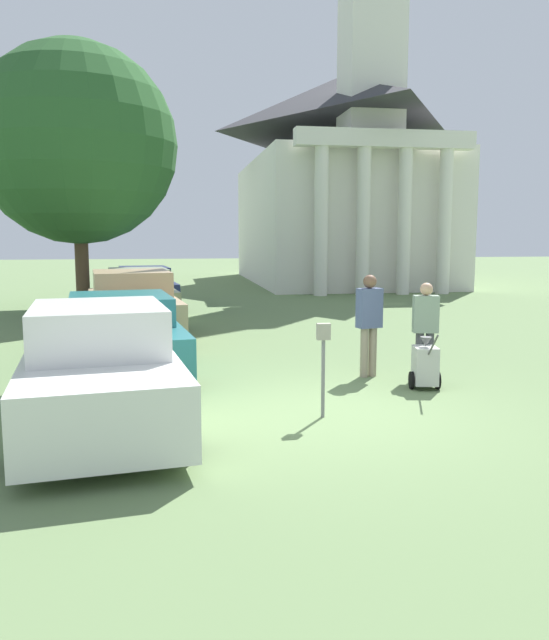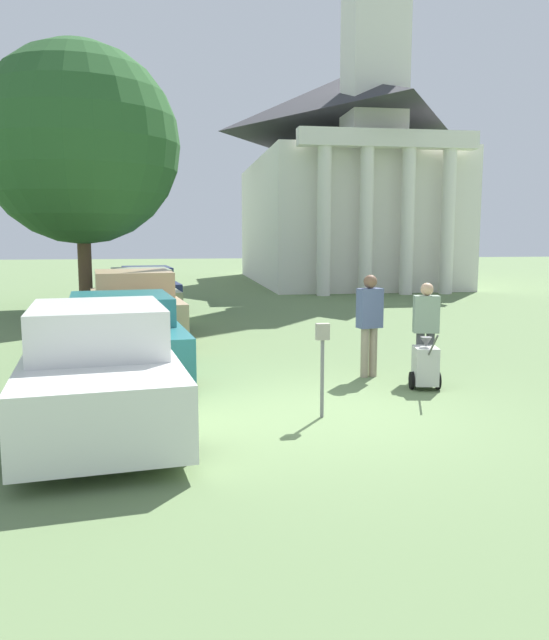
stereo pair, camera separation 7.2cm
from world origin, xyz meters
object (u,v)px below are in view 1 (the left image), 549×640
parking_meter (323,352)px  equipment_cart (425,365)px  person_supervisor (425,325)px  person_worker (369,319)px  church (338,172)px  parked_car_teal (120,334)px  parked_car_tan (132,308)px  parked_car_white (100,369)px  parked_car_navy (144,288)px  parked_car_sage (138,297)px

parking_meter → equipment_cart: (1.99, 1.26, -0.51)m
person_supervisor → equipment_cart: bearing=79.8°
person_worker → equipment_cart: size_ratio=1.77×
parking_meter → church: (6.70, 24.20, 4.83)m
parked_car_teal → church: church is taller
parking_meter → parked_car_tan: bearing=112.7°
parked_car_tan → equipment_cart: bearing=-56.9°
parked_car_teal → person_worker: (4.30, -1.27, 0.36)m
person_worker → parking_meter: bearing=44.4°
parked_car_white → person_worker: bearing=18.0°
parked_car_teal → parked_car_tan: 3.45m
person_supervisor → church: size_ratio=0.08×
person_supervisor → parked_car_navy: bearing=-54.7°
parked_car_teal → equipment_cart: (4.91, -2.28, -0.27)m
parked_car_tan → person_worker: bearing=-55.2°
parking_meter → parked_car_teal: bearing=129.6°
parked_car_white → parked_car_sage: bearing=82.4°
parked_car_teal → person_supervisor: size_ratio=3.16×
parked_car_tan → parked_car_navy: (-0.00, 6.80, -0.09)m
parked_car_tan → parking_meter: bearing=-74.8°
parked_car_white → equipment_cart: parked_car_white is taller
parking_meter → parked_car_sage: bearing=106.2°
parked_car_tan → person_worker: person_worker is taller
parked_car_white → parked_car_teal: bearing=82.4°
parked_car_white → parked_car_tan: 6.76m
church → parked_car_teal: bearing=-115.0°
parked_car_teal → person_supervisor: 5.43m
parked_car_teal → parked_car_sage: 6.56m
person_supervisor → person_worker: bearing=-6.9°
person_worker → church: (5.33, 21.93, 4.71)m
parked_car_navy → parked_car_teal: bearing=-97.6°
parked_car_white → equipment_cart: bearing=4.4°
parking_meter → equipment_cart: parking_meter is taller
parked_car_tan → person_worker: 6.38m
parked_car_white → person_worker: size_ratio=2.81×
parked_car_white → person_supervisor: person_supervisor is taller
parked_car_teal → parked_car_sage: parked_car_sage is taller
parked_car_navy → person_worker: bearing=-77.1°
parked_car_white → person_supervisor: size_ratio=3.02×
parked_car_sage → person_supervisor: bearing=-65.0°
parked_car_white → parking_meter: (2.93, -0.22, 0.18)m
parked_car_sage → church: 17.79m
parked_car_navy → parked_car_sage: bearing=-97.6°
equipment_cart → parked_car_sage: bearing=129.5°
parked_car_sage → parking_meter: (2.93, -10.10, 0.18)m
equipment_cart → parking_meter: bearing=-137.1°
person_worker → equipment_cart: (0.62, -1.01, -0.63)m
parked_car_navy → person_supervisor: person_supervisor is taller
parked_car_teal → equipment_cart: bearing=-32.4°
parked_car_tan → parked_car_sage: 3.12m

